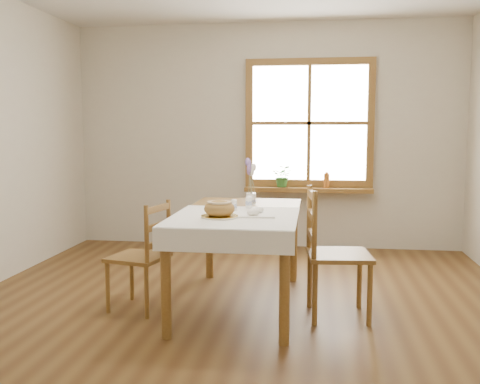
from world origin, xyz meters
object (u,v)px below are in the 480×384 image
(chair_left, at_px, (138,255))
(bread_plate, at_px, (219,217))
(flower_vase, at_px, (251,200))
(chair_right, at_px, (339,253))
(dining_table, at_px, (240,222))

(chair_left, bearing_deg, bread_plate, 87.82)
(flower_vase, bearing_deg, bread_plate, -100.92)
(chair_left, xyz_separation_m, bread_plate, (0.67, -0.18, 0.35))
(chair_left, relative_size, chair_right, 0.88)
(chair_right, height_order, flower_vase, chair_right)
(chair_left, distance_m, bread_plate, 0.77)
(dining_table, relative_size, bread_plate, 6.24)
(chair_left, bearing_deg, flower_vase, 136.80)
(chair_right, bearing_deg, chair_left, 85.56)
(dining_table, xyz_separation_m, chair_right, (0.76, -0.16, -0.19))
(chair_left, xyz_separation_m, chair_right, (1.52, 0.04, 0.06))
(chair_left, height_order, flower_vase, flower_vase)
(chair_right, xyz_separation_m, bread_plate, (-0.85, -0.22, 0.29))
(chair_right, relative_size, bread_plate, 3.74)
(dining_table, height_order, bread_plate, bread_plate)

